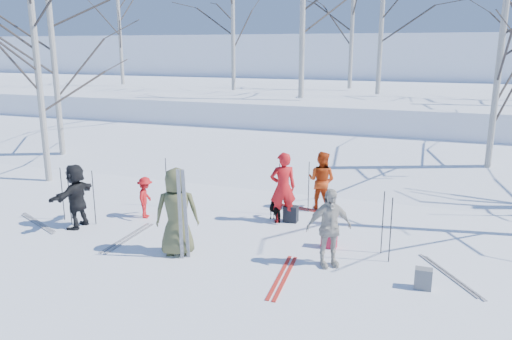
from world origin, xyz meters
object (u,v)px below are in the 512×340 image
at_px(backpack_grey, 423,279).
at_px(backpack_dark, 291,214).
at_px(skier_red_seated, 145,197).
at_px(backpack_red, 329,238).
at_px(dog, 277,210).
at_px(skier_red_north, 283,188).
at_px(skier_redor_behind, 322,181).
at_px(skier_grey_west, 76,196).
at_px(skier_olive_center, 177,212).
at_px(skier_cream_east, 329,228).

xyz_separation_m(backpack_grey, backpack_dark, (-3.19, 2.57, 0.01)).
distance_m(skier_red_seated, backpack_dark, 3.65).
bearing_deg(backpack_dark, backpack_grey, -38.82).
bearing_deg(backpack_red, backpack_dark, 133.72).
xyz_separation_m(dog, backpack_red, (1.58, -1.24, -0.06)).
bearing_deg(backpack_dark, skier_red_north, -153.65).
bearing_deg(skier_red_north, dog, -44.10).
distance_m(skier_red_north, backpack_red, 1.96).
distance_m(skier_redor_behind, skier_grey_west, 6.12).
relative_size(skier_red_north, backpack_dark, 4.37).
bearing_deg(backpack_red, skier_red_seated, 176.01).
height_order(skier_olive_center, skier_cream_east, skier_olive_center).
height_order(dog, backpack_red, dog).
relative_size(skier_redor_behind, backpack_red, 3.70).
bearing_deg(backpack_dark, skier_cream_east, -57.60).
bearing_deg(skier_grey_west, skier_red_seated, 134.21).
bearing_deg(skier_red_north, skier_red_seated, -14.63).
distance_m(skier_red_north, skier_red_seated, 3.46).
bearing_deg(skier_olive_center, skier_cream_east, 164.71).
height_order(skier_cream_east, backpack_red, skier_cream_east).
bearing_deg(dog, skier_redor_behind, -166.39).
xyz_separation_m(skier_red_north, backpack_red, (1.41, -1.19, -0.66)).
height_order(dog, backpack_grey, dog).
height_order(backpack_grey, backpack_dark, backpack_dark).
distance_m(dog, backpack_dark, 0.36).
bearing_deg(backpack_grey, skier_olive_center, -178.53).
xyz_separation_m(skier_redor_behind, backpack_grey, (2.72, -3.81, -0.59)).
bearing_deg(backpack_red, backpack_grey, -33.18).
bearing_deg(backpack_red, skier_grey_west, -172.07).
distance_m(skier_grey_west, backpack_red, 5.97).
xyz_separation_m(skier_red_seated, backpack_red, (4.74, -0.33, -0.31)).
relative_size(dog, backpack_dark, 1.62).
bearing_deg(dog, skier_grey_west, -18.38).
xyz_separation_m(skier_red_north, dog, (-0.17, 0.04, -0.60)).
bearing_deg(skier_red_seated, dog, -90.98).
bearing_deg(skier_red_north, backpack_red, 110.64).
distance_m(skier_redor_behind, backpack_red, 2.69).
bearing_deg(skier_olive_center, backpack_dark, -146.10).
distance_m(skier_cream_east, skier_grey_west, 6.05).
bearing_deg(skier_grey_west, skier_olive_center, 78.12).
height_order(skier_grey_west, dog, skier_grey_west).
distance_m(skier_olive_center, skier_grey_west, 3.07).
relative_size(skier_olive_center, dog, 2.83).
bearing_deg(dog, skier_olive_center, 19.97).
height_order(skier_redor_behind, skier_grey_west, skier_redor_behind).
xyz_separation_m(skier_red_north, skier_grey_west, (-4.48, -2.01, -0.10)).
height_order(skier_red_north, dog, skier_red_north).
relative_size(skier_redor_behind, dog, 2.40).
height_order(skier_red_north, backpack_grey, skier_red_north).
bearing_deg(skier_red_north, skier_redor_behind, -145.22).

